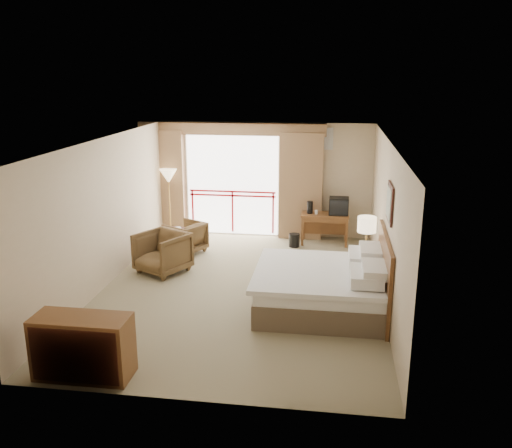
% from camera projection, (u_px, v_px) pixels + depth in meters
% --- Properties ---
extents(floor, '(7.00, 7.00, 0.00)m').
position_uv_depth(floor, '(241.00, 289.00, 9.87)').
color(floor, '#827858').
rests_on(floor, ground).
extents(ceiling, '(7.00, 7.00, 0.00)m').
position_uv_depth(ceiling, '(240.00, 141.00, 9.13)').
color(ceiling, white).
rests_on(ceiling, wall_back).
extents(wall_back, '(5.00, 0.00, 5.00)m').
position_uv_depth(wall_back, '(266.00, 180.00, 12.84)').
color(wall_back, '#CBB594').
rests_on(wall_back, ground).
extents(wall_front, '(5.00, 0.00, 5.00)m').
position_uv_depth(wall_front, '(189.00, 297.00, 6.17)').
color(wall_front, '#CBB594').
rests_on(wall_front, ground).
extents(wall_left, '(0.00, 7.00, 7.00)m').
position_uv_depth(wall_left, '(105.00, 213.00, 9.84)').
color(wall_left, '#CBB594').
rests_on(wall_left, ground).
extents(wall_right, '(0.00, 7.00, 7.00)m').
position_uv_depth(wall_right, '(386.00, 223.00, 9.16)').
color(wall_right, '#CBB594').
rests_on(wall_right, ground).
extents(balcony_door, '(2.40, 0.00, 2.40)m').
position_uv_depth(balcony_door, '(232.00, 185.00, 12.97)').
color(balcony_door, white).
rests_on(balcony_door, wall_back).
extents(balcony_railing, '(2.09, 0.03, 1.02)m').
position_uv_depth(balcony_railing, '(232.00, 201.00, 13.05)').
color(balcony_railing, '#AC0E16').
rests_on(balcony_railing, wall_back).
extents(curtain_left, '(1.00, 0.26, 2.50)m').
position_uv_depth(curtain_left, '(164.00, 182.00, 13.05)').
color(curtain_left, brown).
rests_on(curtain_left, wall_back).
extents(curtain_right, '(1.00, 0.26, 2.50)m').
position_uv_depth(curtain_right, '(301.00, 186.00, 12.60)').
color(curtain_right, brown).
rests_on(curtain_right, wall_back).
extents(valance, '(4.40, 0.22, 0.28)m').
position_uv_depth(valance, '(231.00, 129.00, 12.50)').
color(valance, brown).
rests_on(valance, wall_back).
extents(hvac_vent, '(0.50, 0.04, 0.50)m').
position_uv_depth(hvac_vent, '(322.00, 139.00, 12.36)').
color(hvac_vent, silver).
rests_on(hvac_vent, wall_back).
extents(bed, '(2.13, 2.06, 0.97)m').
position_uv_depth(bed, '(324.00, 287.00, 8.99)').
color(bed, brown).
rests_on(bed, floor).
extents(headboard, '(0.06, 2.10, 1.30)m').
position_uv_depth(headboard, '(384.00, 275.00, 8.78)').
color(headboard, '#5B341A').
rests_on(headboard, wall_right).
extents(framed_art, '(0.04, 0.72, 0.60)m').
position_uv_depth(framed_art, '(390.00, 203.00, 8.46)').
color(framed_art, black).
rests_on(framed_art, wall_right).
extents(nightstand, '(0.44, 0.51, 0.57)m').
position_uv_depth(nightstand, '(365.00, 265.00, 10.29)').
color(nightstand, '#5B341A').
rests_on(nightstand, floor).
extents(table_lamp, '(0.35, 0.35, 0.62)m').
position_uv_depth(table_lamp, '(367.00, 225.00, 10.13)').
color(table_lamp, tan).
rests_on(table_lamp, nightstand).
extents(phone, '(0.22, 0.19, 0.08)m').
position_uv_depth(phone, '(363.00, 251.00, 10.07)').
color(phone, black).
rests_on(phone, nightstand).
extents(desk, '(1.08, 0.52, 0.71)m').
position_uv_depth(desk, '(325.00, 220.00, 12.41)').
color(desk, '#5B341A').
rests_on(desk, floor).
extents(tv, '(0.44, 0.35, 0.40)m').
position_uv_depth(tv, '(339.00, 206.00, 12.22)').
color(tv, black).
rests_on(tv, desk).
extents(coffee_maker, '(0.16, 0.16, 0.29)m').
position_uv_depth(coffee_maker, '(310.00, 207.00, 12.33)').
color(coffee_maker, black).
rests_on(coffee_maker, desk).
extents(cup, '(0.08, 0.08, 0.10)m').
position_uv_depth(cup, '(316.00, 212.00, 12.29)').
color(cup, white).
rests_on(cup, desk).
extents(wastebasket, '(0.28, 0.28, 0.30)m').
position_uv_depth(wastebasket, '(294.00, 240.00, 12.24)').
color(wastebasket, black).
rests_on(wastebasket, floor).
extents(armchair_far, '(1.00, 0.99, 0.68)m').
position_uv_depth(armchair_far, '(186.00, 252.00, 11.91)').
color(armchair_far, '#4D3922').
rests_on(armchair_far, floor).
extents(armchair_near, '(1.19, 1.20, 0.81)m').
position_uv_depth(armchair_near, '(163.00, 272.00, 10.73)').
color(armchair_near, '#4D3922').
rests_on(armchair_near, floor).
extents(side_table, '(0.54, 0.54, 0.59)m').
position_uv_depth(side_table, '(174.00, 238.00, 11.54)').
color(side_table, black).
rests_on(side_table, floor).
extents(book, '(0.26, 0.28, 0.02)m').
position_uv_depth(book, '(173.00, 229.00, 11.48)').
color(book, white).
rests_on(book, side_table).
extents(floor_lamp, '(0.41, 0.41, 1.62)m').
position_uv_depth(floor_lamp, '(169.00, 179.00, 12.76)').
color(floor_lamp, tan).
rests_on(floor_lamp, floor).
extents(dresser, '(1.25, 0.53, 0.83)m').
position_uv_depth(dresser, '(83.00, 347.00, 6.97)').
color(dresser, '#5B341A').
rests_on(dresser, floor).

